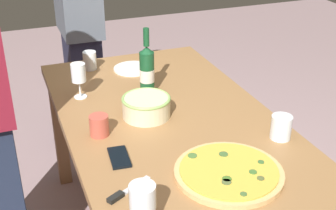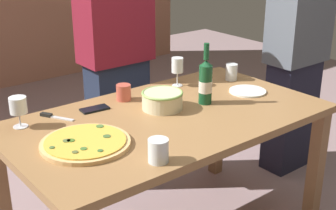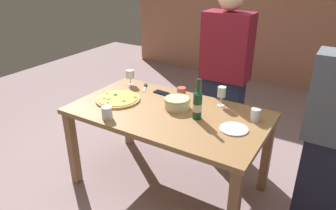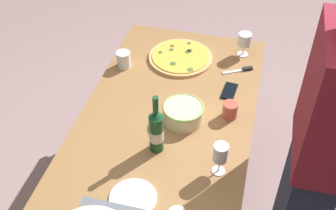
% 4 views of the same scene
% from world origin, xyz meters
% --- Properties ---
extents(dining_table, '(1.60, 0.90, 0.75)m').
position_xyz_m(dining_table, '(0.00, 0.00, 0.66)').
color(dining_table, olive).
rests_on(dining_table, ground).
extents(pizza, '(0.39, 0.39, 0.03)m').
position_xyz_m(pizza, '(-0.49, -0.04, 0.76)').
color(pizza, '#DDAC6B').
rests_on(pizza, dining_table).
extents(serving_bowl, '(0.21, 0.21, 0.09)m').
position_xyz_m(serving_bowl, '(0.03, 0.09, 0.80)').
color(serving_bowl, beige).
rests_on(serving_bowl, dining_table).
extents(wine_bottle, '(0.07, 0.07, 0.33)m').
position_xyz_m(wine_bottle, '(0.26, 0.01, 0.87)').
color(wine_bottle, '#154A27').
rests_on(wine_bottle, dining_table).
extents(wine_glass_near_pizza, '(0.07, 0.07, 0.17)m').
position_xyz_m(wine_glass_near_pizza, '(0.33, 0.32, 0.87)').
color(wine_glass_near_pizza, white).
rests_on(wine_glass_near_pizza, dining_table).
extents(wine_glass_by_bottle, '(0.08, 0.08, 0.15)m').
position_xyz_m(wine_glass_by_bottle, '(-0.63, 0.32, 0.85)').
color(wine_glass_by_bottle, white).
rests_on(wine_glass_by_bottle, dining_table).
extents(cup_amber, '(0.07, 0.07, 0.10)m').
position_xyz_m(cup_amber, '(0.66, 0.20, 0.80)').
color(cup_amber, white).
rests_on(cup_amber, dining_table).
extents(cup_ceramic, '(0.08, 0.08, 0.09)m').
position_xyz_m(cup_ceramic, '(-0.05, 0.32, 0.79)').
color(cup_ceramic, '#BE5241').
rests_on(cup_ceramic, dining_table).
extents(cup_spare, '(0.08, 0.08, 0.10)m').
position_xyz_m(cup_spare, '(-0.33, -0.36, 0.80)').
color(cup_spare, white).
rests_on(cup_spare, dining_table).
extents(side_plate, '(0.21, 0.21, 0.01)m').
position_xyz_m(side_plate, '(0.57, -0.01, 0.76)').
color(side_plate, white).
rests_on(side_plate, dining_table).
extents(cell_phone, '(0.15, 0.08, 0.01)m').
position_xyz_m(cell_phone, '(-0.25, 0.29, 0.76)').
color(cell_phone, black).
rests_on(cell_phone, dining_table).
extents(pizza_knife, '(0.11, 0.18, 0.02)m').
position_xyz_m(pizza_knife, '(-0.46, 0.33, 0.76)').
color(pizza_knife, silver).
rests_on(pizza_knife, dining_table).
extents(person_host, '(0.42, 0.24, 1.58)m').
position_xyz_m(person_host, '(1.22, 0.15, 0.80)').
color(person_host, '#212237').
rests_on(person_host, ground).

